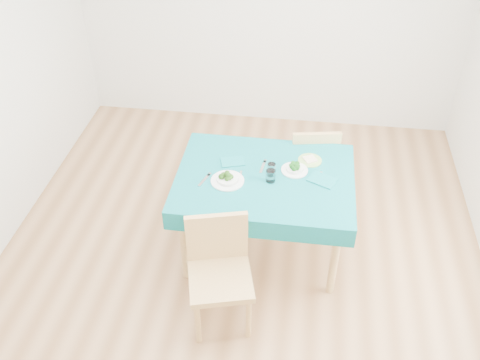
# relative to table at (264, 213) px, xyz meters

# --- Properties ---
(room_shell) EXTENTS (4.02, 4.52, 2.73)m
(room_shell) POSITION_rel_table_xyz_m (-0.17, -0.19, 0.97)
(room_shell) COLOR #8C603A
(room_shell) RESTS_ON ground
(table) EXTENTS (1.36, 1.03, 0.76)m
(table) POSITION_rel_table_xyz_m (0.00, 0.00, 0.00)
(table) COLOR #095E64
(table) RESTS_ON ground
(chair_near) EXTENTS (0.54, 0.57, 1.09)m
(chair_near) POSITION_rel_table_xyz_m (-0.23, -0.78, 0.16)
(chair_near) COLOR tan
(chair_near) RESTS_ON ground
(chair_far) EXTENTS (0.48, 0.51, 1.01)m
(chair_far) POSITION_rel_table_xyz_m (0.35, 0.69, 0.12)
(chair_far) COLOR tan
(chair_far) RESTS_ON ground
(bowl_near) EXTENTS (0.25, 0.25, 0.08)m
(bowl_near) POSITION_rel_table_xyz_m (-0.27, -0.10, 0.42)
(bowl_near) COLOR white
(bowl_near) RESTS_ON table
(bowl_far) EXTENTS (0.21, 0.21, 0.06)m
(bowl_far) POSITION_rel_table_xyz_m (0.22, 0.10, 0.41)
(bowl_far) COLOR white
(bowl_far) RESTS_ON table
(fork_near) EXTENTS (0.07, 0.17, 0.00)m
(fork_near) POSITION_rel_table_xyz_m (-0.45, -0.11, 0.38)
(fork_near) COLOR silver
(fork_near) RESTS_ON table
(knife_near) EXTENTS (0.03, 0.22, 0.00)m
(knife_near) POSITION_rel_table_xyz_m (-0.18, -0.07, 0.38)
(knife_near) COLOR silver
(knife_near) RESTS_ON table
(fork_far) EXTENTS (0.04, 0.17, 0.00)m
(fork_far) POSITION_rel_table_xyz_m (-0.03, 0.12, 0.38)
(fork_far) COLOR silver
(fork_far) RESTS_ON table
(knife_far) EXTENTS (0.07, 0.21, 0.00)m
(knife_far) POSITION_rel_table_xyz_m (0.45, 0.01, 0.38)
(knife_far) COLOR silver
(knife_far) RESTS_ON table
(napkin_near) EXTENTS (0.21, 0.18, 0.01)m
(napkin_near) POSITION_rel_table_xyz_m (-0.27, 0.14, 0.38)
(napkin_near) COLOR #0D696E
(napkin_near) RESTS_ON table
(napkin_far) EXTENTS (0.24, 0.21, 0.01)m
(napkin_far) POSITION_rel_table_xyz_m (0.43, 0.01, 0.39)
(napkin_far) COLOR #0D696E
(napkin_far) RESTS_ON table
(tumbler_center) EXTENTS (0.06, 0.06, 0.08)m
(tumbler_center) POSITION_rel_table_xyz_m (0.04, 0.05, 0.42)
(tumbler_center) COLOR white
(tumbler_center) RESTS_ON table
(tumbler_side) EXTENTS (0.07, 0.07, 0.10)m
(tumbler_side) POSITION_rel_table_xyz_m (0.05, -0.05, 0.43)
(tumbler_side) COLOR white
(tumbler_side) RESTS_ON table
(side_plate) EXTENTS (0.19, 0.19, 0.01)m
(side_plate) POSITION_rel_table_xyz_m (0.33, 0.25, 0.38)
(side_plate) COLOR #93C45F
(side_plate) RESTS_ON table
(bread_slice) EXTENTS (0.12, 0.12, 0.01)m
(bread_slice) POSITION_rel_table_xyz_m (0.33, 0.25, 0.40)
(bread_slice) COLOR beige
(bread_slice) RESTS_ON side_plate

